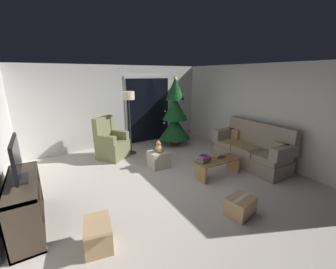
% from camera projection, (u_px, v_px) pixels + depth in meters
% --- Properties ---
extents(ground_plane, '(7.00, 7.00, 0.00)m').
position_uv_depth(ground_plane, '(169.00, 183.00, 4.52)').
color(ground_plane, '#BCB2A8').
extents(wall_back, '(5.72, 0.12, 2.50)m').
position_uv_depth(wall_back, '(119.00, 106.00, 6.71)').
color(wall_back, silver).
rests_on(wall_back, ground).
extents(wall_right, '(0.12, 6.00, 2.50)m').
position_uv_depth(wall_right, '(262.00, 113.00, 5.59)').
color(wall_right, silver).
rests_on(wall_right, ground).
extents(patio_door_frame, '(1.60, 0.02, 2.20)m').
position_uv_depth(patio_door_frame, '(148.00, 109.00, 7.18)').
color(patio_door_frame, silver).
rests_on(patio_door_frame, ground).
extents(patio_door_glass, '(1.50, 0.02, 2.10)m').
position_uv_depth(patio_door_glass, '(149.00, 111.00, 7.18)').
color(patio_door_glass, black).
rests_on(patio_door_glass, ground).
extents(couch, '(0.82, 1.96, 1.08)m').
position_uv_depth(couch, '(252.00, 150.00, 5.38)').
color(couch, gray).
rests_on(couch, ground).
extents(coffee_table, '(1.10, 0.40, 0.40)m').
position_uv_depth(coffee_table, '(218.00, 165.00, 4.80)').
color(coffee_table, '#9E7547').
rests_on(coffee_table, ground).
extents(remote_graphite, '(0.14, 0.14, 0.02)m').
position_uv_depth(remote_graphite, '(223.00, 156.00, 4.92)').
color(remote_graphite, '#333338').
rests_on(remote_graphite, coffee_table).
extents(remote_black, '(0.16, 0.09, 0.02)m').
position_uv_depth(remote_black, '(221.00, 158.00, 4.83)').
color(remote_black, black).
rests_on(remote_black, coffee_table).
extents(book_stack, '(0.27, 0.22, 0.14)m').
position_uv_depth(book_stack, '(205.00, 159.00, 4.61)').
color(book_stack, '#4C4C51').
rests_on(book_stack, coffee_table).
extents(cell_phone, '(0.12, 0.16, 0.01)m').
position_uv_depth(cell_phone, '(204.00, 156.00, 4.60)').
color(cell_phone, black).
rests_on(cell_phone, book_stack).
extents(christmas_tree, '(0.99, 0.99, 2.21)m').
position_uv_depth(christmas_tree, '(175.00, 115.00, 6.77)').
color(christmas_tree, '#4C1E19').
rests_on(christmas_tree, ground).
extents(armchair, '(0.95, 0.96, 1.13)m').
position_uv_depth(armchair, '(111.00, 144.00, 5.83)').
color(armchair, olive).
rests_on(armchair, ground).
extents(floor_lamp, '(0.32, 0.32, 1.78)m').
position_uv_depth(floor_lamp, '(129.00, 102.00, 5.83)').
color(floor_lamp, '#2D2D30').
rests_on(floor_lamp, ground).
extents(media_shelf, '(0.40, 1.40, 0.78)m').
position_uv_depth(media_shelf, '(23.00, 208.00, 3.08)').
color(media_shelf, '#382D23').
rests_on(media_shelf, ground).
extents(television, '(0.20, 0.84, 0.61)m').
position_uv_depth(television, '(16.00, 160.00, 2.94)').
color(television, black).
rests_on(television, media_shelf).
extents(ottoman, '(0.44, 0.44, 0.40)m').
position_uv_depth(ottoman, '(158.00, 159.00, 5.28)').
color(ottoman, '#B2A893').
rests_on(ottoman, ground).
extents(teddy_bear_honey, '(0.21, 0.22, 0.29)m').
position_uv_depth(teddy_bear_honey, '(159.00, 147.00, 5.19)').
color(teddy_bear_honey, tan).
rests_on(teddy_bear_honey, ottoman).
extents(cardboard_box_taped_mid_floor, '(0.50, 0.43, 0.30)m').
position_uv_depth(cardboard_box_taped_mid_floor, '(240.00, 206.00, 3.51)').
color(cardboard_box_taped_mid_floor, tan).
rests_on(cardboard_box_taped_mid_floor, ground).
extents(cardboard_box_open_near_shelf, '(0.41, 0.56, 0.41)m').
position_uv_depth(cardboard_box_open_near_shelf, '(98.00, 238.00, 2.77)').
color(cardboard_box_open_near_shelf, tan).
rests_on(cardboard_box_open_near_shelf, ground).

